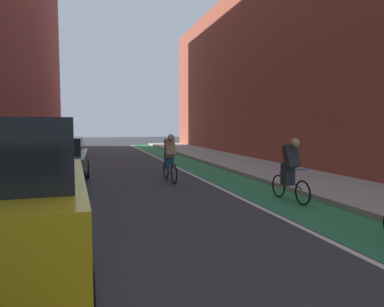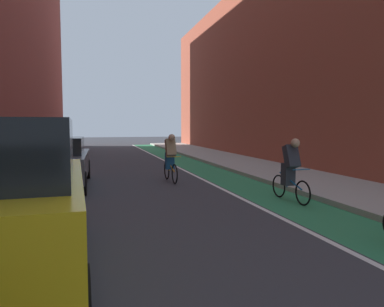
{
  "view_description": "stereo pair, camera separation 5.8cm",
  "coord_description": "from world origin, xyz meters",
  "px_view_note": "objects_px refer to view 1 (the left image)",
  "views": [
    {
      "loc": [
        -1.72,
        3.85,
        1.91
      ],
      "look_at": [
        0.65,
        12.24,
        1.23
      ],
      "focal_mm": 34.32,
      "sensor_mm": 36.0,
      "label": 1
    },
    {
      "loc": [
        -1.66,
        3.83,
        1.91
      ],
      "look_at": [
        0.65,
        12.24,
        1.23
      ],
      "focal_mm": 34.32,
      "sensor_mm": 36.0,
      "label": 2
    }
  ],
  "objects_px": {
    "parked_suv_yellow_cab": "(4,199)",
    "cyclist_far": "(170,156)",
    "cyclist_trailing": "(290,169)",
    "parked_sedan_gray": "(55,162)"
  },
  "relations": [
    {
      "from": "parked_sedan_gray",
      "to": "cyclist_trailing",
      "type": "relative_size",
      "value": 2.7
    },
    {
      "from": "cyclist_far",
      "to": "cyclist_trailing",
      "type": "bearing_deg",
      "value": -60.39
    },
    {
      "from": "parked_suv_yellow_cab",
      "to": "cyclist_far",
      "type": "relative_size",
      "value": 2.58
    },
    {
      "from": "parked_suv_yellow_cab",
      "to": "cyclist_trailing",
      "type": "height_order",
      "value": "parked_suv_yellow_cab"
    },
    {
      "from": "cyclist_far",
      "to": "parked_sedan_gray",
      "type": "bearing_deg",
      "value": -176.74
    },
    {
      "from": "parked_suv_yellow_cab",
      "to": "parked_sedan_gray",
      "type": "relative_size",
      "value": 0.98
    },
    {
      "from": "parked_suv_yellow_cab",
      "to": "parked_sedan_gray",
      "type": "xyz_separation_m",
      "value": [
        -0.0,
        6.99,
        -0.23
      ]
    },
    {
      "from": "parked_suv_yellow_cab",
      "to": "cyclist_trailing",
      "type": "distance_m",
      "value": 6.69
    },
    {
      "from": "cyclist_trailing",
      "to": "cyclist_far",
      "type": "distance_m",
      "value": 4.5
    },
    {
      "from": "parked_suv_yellow_cab",
      "to": "cyclist_far",
      "type": "height_order",
      "value": "parked_suv_yellow_cab"
    }
  ]
}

